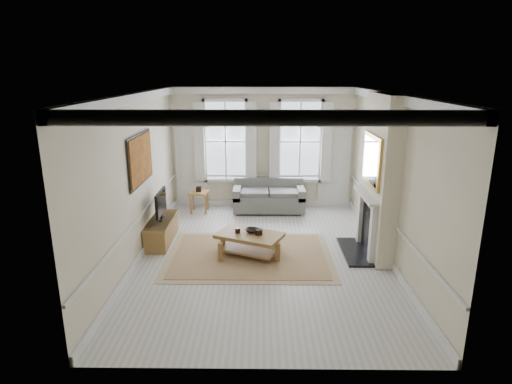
{
  "coord_description": "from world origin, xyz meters",
  "views": [
    {
      "loc": [
        -0.06,
        -8.42,
        3.81
      ],
      "look_at": [
        -0.16,
        0.61,
        1.25
      ],
      "focal_mm": 30.0,
      "sensor_mm": 36.0,
      "label": 1
    }
  ],
  "objects_px": {
    "side_table": "(199,195)",
    "sofa": "(269,198)",
    "coffee_table": "(249,237)",
    "tv_stand": "(162,231)"
  },
  "relations": [
    {
      "from": "side_table",
      "to": "tv_stand",
      "type": "distance_m",
      "value": 2.26
    },
    {
      "from": "coffee_table",
      "to": "sofa",
      "type": "bearing_deg",
      "value": 105.48
    },
    {
      "from": "side_table",
      "to": "tv_stand",
      "type": "relative_size",
      "value": 0.39
    },
    {
      "from": "sofa",
      "to": "tv_stand",
      "type": "relative_size",
      "value": 1.31
    },
    {
      "from": "tv_stand",
      "to": "side_table",
      "type": "bearing_deg",
      "value": 75.37
    },
    {
      "from": "side_table",
      "to": "sofa",
      "type": "bearing_deg",
      "value": 4.16
    },
    {
      "from": "sofa",
      "to": "tv_stand",
      "type": "bearing_deg",
      "value": -137.32
    },
    {
      "from": "sofa",
      "to": "side_table",
      "type": "distance_m",
      "value": 1.95
    },
    {
      "from": "coffee_table",
      "to": "tv_stand",
      "type": "bearing_deg",
      "value": -176.68
    },
    {
      "from": "side_table",
      "to": "coffee_table",
      "type": "relative_size",
      "value": 0.38
    }
  ]
}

